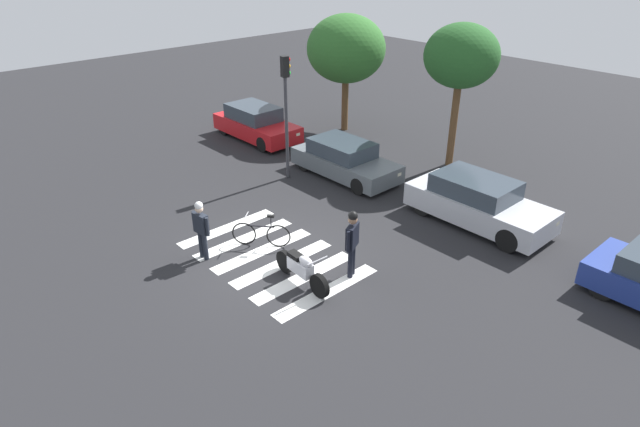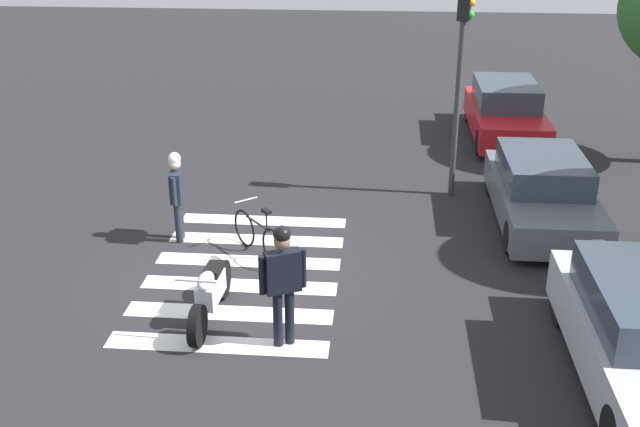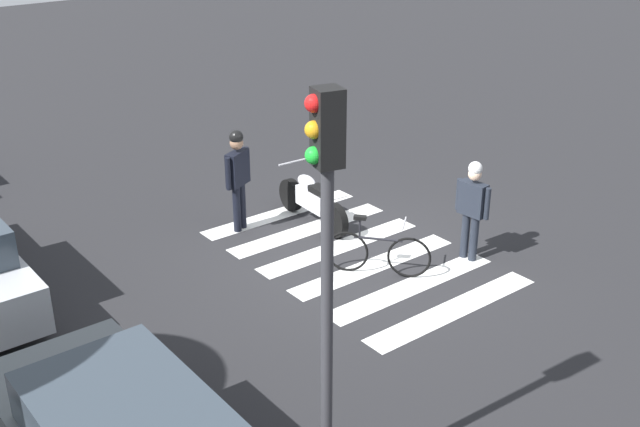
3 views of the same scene
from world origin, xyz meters
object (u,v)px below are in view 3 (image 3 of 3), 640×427
(officer_on_foot, at_px, (472,204))
(leaning_bicycle, at_px, (377,253))
(officer_by_motorcycle, at_px, (238,172))
(police_motorcycle, at_px, (312,200))
(traffic_light_pole, at_px, (326,245))

(officer_on_foot, bearing_deg, leaning_bicycle, 71.27)
(officer_on_foot, relative_size, officer_by_motorcycle, 0.92)
(leaning_bicycle, xyz_separation_m, officer_by_motorcycle, (2.83, 0.82, 0.73))
(leaning_bicycle, bearing_deg, officer_by_motorcycle, 16.19)
(officer_on_foot, bearing_deg, police_motorcycle, 23.41)
(traffic_light_pole, bearing_deg, police_motorcycle, -36.53)
(officer_by_motorcycle, xyz_separation_m, traffic_light_pole, (-6.14, 2.89, 1.84))
(officer_by_motorcycle, distance_m, traffic_light_pole, 7.03)
(leaning_bicycle, distance_m, traffic_light_pole, 5.60)
(officer_on_foot, distance_m, officer_by_motorcycle, 4.15)
(leaning_bicycle, height_order, traffic_light_pole, traffic_light_pole)
(traffic_light_pole, bearing_deg, officer_on_foot, -62.46)
(police_motorcycle, bearing_deg, leaning_bicycle, 170.01)
(police_motorcycle, relative_size, officer_by_motorcycle, 1.09)
(police_motorcycle, xyz_separation_m, officer_on_foot, (-2.78, -1.20, 0.55))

